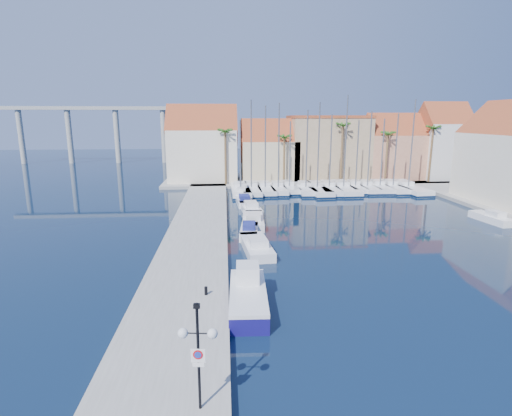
% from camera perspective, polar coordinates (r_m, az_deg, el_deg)
% --- Properties ---
extents(ground, '(260.00, 260.00, 0.00)m').
position_cam_1_polar(ground, '(28.87, 8.25, -11.00)').
color(ground, black).
rests_on(ground, ground).
extents(quay_west, '(6.00, 77.00, 0.50)m').
position_cam_1_polar(quay_west, '(40.95, -8.37, -3.43)').
color(quay_west, gray).
rests_on(quay_west, ground).
extents(shore_north, '(54.00, 16.00, 0.50)m').
position_cam_1_polar(shore_north, '(76.32, 7.80, 4.11)').
color(shore_north, gray).
rests_on(shore_north, ground).
extents(lamp_post, '(1.50, 0.52, 4.44)m').
position_cam_1_polar(lamp_post, '(15.88, -8.31, -18.26)').
color(lamp_post, black).
rests_on(lamp_post, quay_west).
extents(bollard, '(0.21, 0.21, 0.53)m').
position_cam_1_polar(bollard, '(26.24, -7.16, -11.65)').
color(bollard, black).
rests_on(bollard, quay_west).
extents(fishing_boat, '(2.49, 6.78, 2.35)m').
position_cam_1_polar(fishing_boat, '(25.48, -1.15, -12.29)').
color(fishing_boat, navy).
rests_on(fishing_boat, ground).
extents(motorboat_west_0, '(2.79, 6.96, 1.40)m').
position_cam_1_polar(motorboat_west_0, '(35.48, 0.08, -5.40)').
color(motorboat_west_0, white).
rests_on(motorboat_west_0, ground).
extents(motorboat_west_1, '(2.26, 5.50, 1.40)m').
position_cam_1_polar(motorboat_west_1, '(40.29, -0.98, -3.17)').
color(motorboat_west_1, white).
rests_on(motorboat_west_1, ground).
extents(motorboat_west_2, '(2.64, 7.21, 1.40)m').
position_cam_1_polar(motorboat_west_2, '(44.21, -0.42, -1.73)').
color(motorboat_west_2, white).
rests_on(motorboat_west_2, ground).
extents(motorboat_west_3, '(2.73, 6.68, 1.40)m').
position_cam_1_polar(motorboat_west_3, '(50.21, -0.80, 0.03)').
color(motorboat_west_3, white).
rests_on(motorboat_west_3, ground).
extents(motorboat_west_4, '(2.23, 6.13, 1.40)m').
position_cam_1_polar(motorboat_west_4, '(54.62, -1.72, 1.07)').
color(motorboat_west_4, white).
rests_on(motorboat_west_4, ground).
extents(motorboat_west_5, '(2.00, 5.45, 1.40)m').
position_cam_1_polar(motorboat_west_5, '(60.10, -2.09, 2.14)').
color(motorboat_west_5, white).
rests_on(motorboat_west_5, ground).
extents(motorboat_west_6, '(2.53, 7.28, 1.40)m').
position_cam_1_polar(motorboat_west_6, '(63.96, -1.96, 2.79)').
color(motorboat_west_6, white).
rests_on(motorboat_west_6, ground).
extents(motorboat_east_1, '(2.34, 5.55, 1.40)m').
position_cam_1_polar(motorboat_east_1, '(52.54, 30.65, -1.21)').
color(motorboat_east_1, white).
rests_on(motorboat_east_1, ground).
extents(sailboat_0, '(3.03, 10.86, 11.24)m').
position_cam_1_polar(sailboat_0, '(62.38, -2.24, 2.58)').
color(sailboat_0, white).
rests_on(sailboat_0, ground).
extents(sailboat_1, '(2.94, 10.77, 14.23)m').
position_cam_1_polar(sailboat_1, '(63.06, -0.70, 2.73)').
color(sailboat_1, white).
rests_on(sailboat_1, ground).
extents(sailboat_2, '(2.96, 9.59, 13.40)m').
position_cam_1_polar(sailboat_2, '(63.22, 1.25, 2.77)').
color(sailboat_2, white).
rests_on(sailboat_2, ground).
extents(sailboat_3, '(2.43, 8.94, 13.78)m').
position_cam_1_polar(sailboat_3, '(63.42, 3.14, 2.80)').
color(sailboat_3, white).
rests_on(sailboat_3, ground).
extents(sailboat_4, '(2.97, 8.65, 11.09)m').
position_cam_1_polar(sailboat_4, '(64.38, 4.68, 2.89)').
color(sailboat_4, white).
rests_on(sailboat_4, ground).
extents(sailboat_5, '(2.82, 9.58, 12.74)m').
position_cam_1_polar(sailboat_5, '(63.73, 7.03, 2.74)').
color(sailboat_5, white).
rests_on(sailboat_5, ground).
extents(sailboat_6, '(3.45, 11.03, 13.86)m').
position_cam_1_polar(sailboat_6, '(63.83, 8.57, 2.71)').
color(sailboat_6, white).
rests_on(sailboat_6, ground).
extents(sailboat_7, '(3.74, 10.95, 12.08)m').
position_cam_1_polar(sailboat_7, '(64.71, 10.31, 2.76)').
color(sailboat_7, white).
rests_on(sailboat_7, ground).
extents(sailboat_8, '(3.25, 11.36, 14.96)m').
position_cam_1_polar(sailboat_8, '(65.46, 12.21, 2.81)').
color(sailboat_8, white).
rests_on(sailboat_8, ground).
extents(sailboat_9, '(2.64, 8.60, 11.24)m').
position_cam_1_polar(sailboat_9, '(66.59, 13.90, 2.89)').
color(sailboat_9, white).
rests_on(sailboat_9, ground).
extents(sailboat_10, '(2.28, 8.52, 12.57)m').
position_cam_1_polar(sailboat_10, '(66.88, 15.46, 2.86)').
color(sailboat_10, white).
rests_on(sailboat_10, ground).
extents(sailboat_11, '(2.93, 9.23, 11.46)m').
position_cam_1_polar(sailboat_11, '(67.88, 17.15, 2.87)').
color(sailboat_11, white).
rests_on(sailboat_11, ground).
extents(sailboat_12, '(2.76, 9.74, 12.25)m').
position_cam_1_polar(sailboat_12, '(68.52, 18.79, 2.85)').
color(sailboat_12, white).
rests_on(sailboat_12, ground).
extents(sailboat_13, '(3.87, 11.67, 14.36)m').
position_cam_1_polar(sailboat_13, '(68.75, 20.65, 2.74)').
color(sailboat_13, white).
rests_on(sailboat_13, ground).
extents(building_0, '(12.30, 9.00, 13.50)m').
position_cam_1_polar(building_0, '(73.03, -7.59, 8.68)').
color(building_0, beige).
rests_on(building_0, shore_north).
extents(building_1, '(10.30, 8.00, 11.00)m').
position_cam_1_polar(building_1, '(73.46, 1.91, 7.85)').
color(building_1, beige).
rests_on(building_1, shore_north).
extents(building_2, '(14.20, 10.20, 11.50)m').
position_cam_1_polar(building_2, '(76.36, 10.16, 8.57)').
color(building_2, tan).
rests_on(building_2, shore_north).
extents(building_3, '(10.30, 8.00, 12.00)m').
position_cam_1_polar(building_3, '(79.31, 18.84, 7.95)').
color(building_3, tan).
rests_on(building_3, shore_north).
extents(building_4, '(8.30, 8.00, 14.00)m').
position_cam_1_polar(building_4, '(82.31, 25.00, 8.37)').
color(building_4, white).
rests_on(building_4, shore_north).
extents(palm_0, '(2.60, 2.60, 10.15)m').
position_cam_1_polar(palm_0, '(67.79, -4.44, 10.61)').
color(palm_0, brown).
rests_on(palm_0, shore_north).
extents(palm_1, '(2.60, 2.60, 9.15)m').
position_cam_1_polar(palm_1, '(68.58, 4.08, 9.85)').
color(palm_1, brown).
rests_on(palm_1, shore_north).
extents(palm_2, '(2.60, 2.60, 11.15)m').
position_cam_1_polar(palm_2, '(70.68, 12.31, 11.21)').
color(palm_2, brown).
rests_on(palm_2, shore_north).
extents(palm_3, '(2.60, 2.60, 9.65)m').
position_cam_1_polar(palm_3, '(73.39, 18.34, 9.81)').
color(palm_3, brown).
rests_on(palm_3, shore_north).
extents(palm_4, '(2.60, 2.60, 10.65)m').
position_cam_1_polar(palm_4, '(76.78, 23.99, 10.17)').
color(palm_4, brown).
rests_on(palm_4, shore_north).
extents(viaduct, '(48.00, 2.20, 14.45)m').
position_cam_1_polar(viaduct, '(112.70, -21.89, 11.19)').
color(viaduct, '#9E9E99').
rests_on(viaduct, ground).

